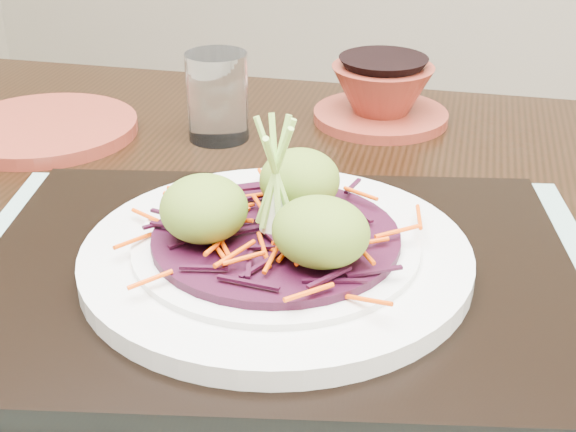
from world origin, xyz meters
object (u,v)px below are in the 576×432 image
at_px(dining_table, 273,385).
at_px(terracotta_side_plate, 45,129).
at_px(white_plate, 276,255).
at_px(water_glass, 218,97).
at_px(terracotta_bowl_set, 382,97).
at_px(serving_tray, 276,277).

relative_size(dining_table, terracotta_side_plate, 7.71).
relative_size(dining_table, white_plate, 5.48).
xyz_separation_m(water_glass, terracotta_bowl_set, (0.13, 0.11, -0.02)).
bearing_deg(terracotta_side_plate, white_plate, -28.02).
relative_size(serving_tray, white_plate, 1.54).
bearing_deg(water_glass, terracotta_bowl_set, 39.24).
distance_m(water_glass, terracotta_bowl_set, 0.17).
relative_size(serving_tray, terracotta_side_plate, 2.16).
bearing_deg(water_glass, white_plate, -54.90).
height_order(dining_table, water_glass, water_glass).
height_order(serving_tray, white_plate, white_plate).
xyz_separation_m(serving_tray, white_plate, (-0.00, -0.00, 0.02)).
height_order(serving_tray, water_glass, water_glass).
distance_m(terracotta_side_plate, terracotta_bowl_set, 0.34).
distance_m(dining_table, white_plate, 0.14).
bearing_deg(dining_table, terracotta_bowl_set, 83.10).
bearing_deg(serving_tray, water_glass, 105.04).
bearing_deg(terracotta_bowl_set, water_glass, -140.76).
distance_m(white_plate, terracotta_bowl_set, 0.35).
bearing_deg(white_plate, terracotta_side_plate, 151.98).
bearing_deg(dining_table, terracotta_side_plate, 145.01).
bearing_deg(water_glass, terracotta_side_plate, -159.73).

